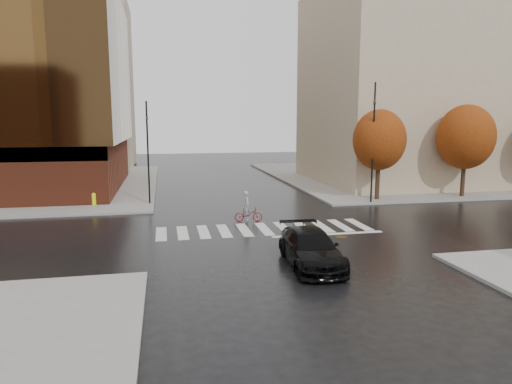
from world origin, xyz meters
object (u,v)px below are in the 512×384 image
cyclist (248,211)px  traffic_light_nw (148,146)px  traffic_light_ne (373,133)px  fire_hydrant (94,198)px  sedan (311,248)px

cyclist → traffic_light_nw: size_ratio=0.26×
traffic_light_nw → traffic_light_ne: traffic_light_ne is taller
fire_hydrant → cyclist: bearing=-34.6°
sedan → cyclist: (-1.04, 8.51, -0.09)m
cyclist → sedan: bearing=-164.6°
sedan → cyclist: bearing=100.3°
sedan → cyclist: 8.58m
cyclist → traffic_light_ne: bearing=-59.9°
traffic_light_ne → fire_hydrant: size_ratio=9.86×
cyclist → traffic_light_ne: 11.16m
sedan → traffic_light_nw: bearing=117.7°
fire_hydrant → sedan: bearing=-55.1°
cyclist → fire_hydrant: 11.48m
traffic_light_nw → traffic_light_ne: 15.56m
traffic_light_ne → sedan: bearing=67.1°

